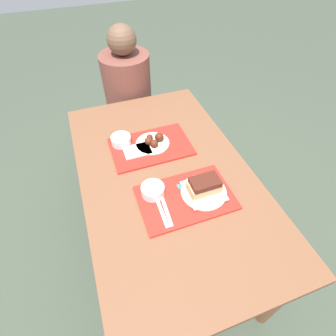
{
  "coord_description": "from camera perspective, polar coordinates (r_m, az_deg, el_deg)",
  "views": [
    {
      "loc": [
        -0.3,
        -0.87,
        1.79
      ],
      "look_at": [
        0.01,
        -0.0,
        0.81
      ],
      "focal_mm": 28.0,
      "sensor_mm": 36.0,
      "label": 1
    }
  ],
  "objects": [
    {
      "name": "picnic_bench_far",
      "position": [
        2.32,
        -8.43,
        9.46
      ],
      "size": [
        0.83,
        0.28,
        0.47
      ],
      "color": "brown",
      "rests_on": "ground_plane"
    },
    {
      "name": "plastic_knife_near",
      "position": [
        1.21,
        -0.36,
        -9.27
      ],
      "size": [
        0.03,
        0.17,
        0.0
      ],
      "color": "white",
      "rests_on": "tray_near"
    },
    {
      "name": "bowl_coleslaw_near",
      "position": [
        1.25,
        -3.33,
        -4.77
      ],
      "size": [
        0.11,
        0.11,
        0.05
      ],
      "color": "silver",
      "rests_on": "tray_near"
    },
    {
      "name": "brisket_sandwich_plate",
      "position": [
        1.26,
        7.88,
        -4.3
      ],
      "size": [
        0.22,
        0.22,
        0.09
      ],
      "color": "beige",
      "rests_on": "tray_near"
    },
    {
      "name": "tray_near",
      "position": [
        1.27,
        3.87,
        -6.45
      ],
      "size": [
        0.45,
        0.29,
        0.01
      ],
      "color": "red",
      "rests_on": "picnic_table"
    },
    {
      "name": "plastic_fork_near",
      "position": [
        1.21,
        -1.36,
        -9.56
      ],
      "size": [
        0.02,
        0.17,
        0.0
      ],
      "color": "white",
      "rests_on": "tray_near"
    },
    {
      "name": "tray_far",
      "position": [
        1.51,
        -3.75,
        4.68
      ],
      "size": [
        0.45,
        0.29,
        0.01
      ],
      "color": "red",
      "rests_on": "picnic_table"
    },
    {
      "name": "ground_plane",
      "position": [
        2.01,
        -0.32,
        -15.86
      ],
      "size": [
        12.0,
        12.0,
        0.0
      ],
      "primitive_type": "plane",
      "color": "#424C3D"
    },
    {
      "name": "wings_plate_far",
      "position": [
        1.51,
        -3.28,
        5.81
      ],
      "size": [
        0.19,
        0.19,
        0.06
      ],
      "color": "beige",
      "rests_on": "tray_far"
    },
    {
      "name": "picnic_table",
      "position": [
        1.45,
        -0.43,
        -3.83
      ],
      "size": [
        0.87,
        1.48,
        0.77
      ],
      "color": "brown",
      "rests_on": "ground_plane"
    },
    {
      "name": "napkin_far",
      "position": [
        1.48,
        -6.7,
        3.8
      ],
      "size": [
        0.15,
        0.1,
        0.01
      ],
      "color": "white",
      "rests_on": "tray_far"
    },
    {
      "name": "condiment_packet",
      "position": [
        1.3,
        2.79,
        -4.01
      ],
      "size": [
        0.04,
        0.03,
        0.01
      ],
      "color": "teal",
      "rests_on": "tray_near"
    },
    {
      "name": "person_seated_across",
      "position": [
        2.11,
        -8.89,
        17.68
      ],
      "size": [
        0.36,
        0.36,
        0.72
      ],
      "color": "brown",
      "rests_on": "picnic_bench_far"
    },
    {
      "name": "bowl_coleslaw_far",
      "position": [
        1.53,
        -10.2,
        6.09
      ],
      "size": [
        0.11,
        0.11,
        0.05
      ],
      "color": "silver",
      "rests_on": "tray_far"
    }
  ]
}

